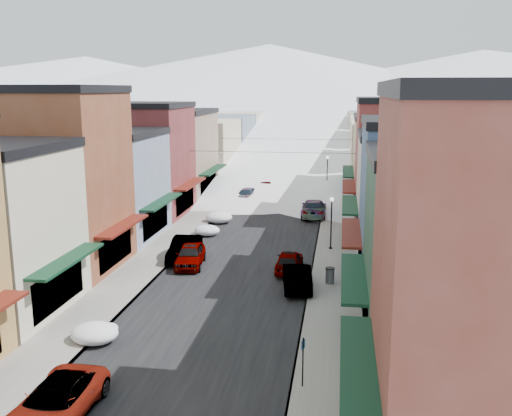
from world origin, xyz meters
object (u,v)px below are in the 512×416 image
(car_green_sedan, at_px, (297,276))
(trash_can, at_px, (330,275))
(car_white_suv, at_px, (56,402))
(car_silver_sedan, at_px, (190,255))
(car_dark_hatch, at_px, (185,249))
(streetlamp_near, at_px, (331,216))

(car_green_sedan, xyz_separation_m, trash_can, (2.03, 0.88, -0.12))
(car_white_suv, relative_size, trash_can, 5.14)
(car_silver_sedan, distance_m, car_dark_hatch, 1.60)
(car_silver_sedan, distance_m, streetlamp_near, 11.28)
(car_dark_hatch, bearing_deg, car_white_suv, -90.70)
(car_dark_hatch, distance_m, car_green_sedan, 9.91)
(car_silver_sedan, height_order, car_dark_hatch, car_dark_hatch)
(car_white_suv, distance_m, trash_can, 19.38)
(car_white_suv, bearing_deg, streetlamp_near, 69.19)
(car_dark_hatch, relative_size, car_green_sedan, 1.06)
(car_dark_hatch, relative_size, streetlamp_near, 1.24)
(car_dark_hatch, height_order, streetlamp_near, streetlamp_near)
(trash_can, xyz_separation_m, streetlamp_near, (-0.13, 8.08, 2.04))
(car_green_sedan, distance_m, trash_can, 2.21)
(car_white_suv, relative_size, car_green_sedan, 1.10)
(car_dark_hatch, height_order, trash_can, car_dark_hatch)
(car_dark_hatch, bearing_deg, trash_can, -23.79)
(streetlamp_near, bearing_deg, car_dark_hatch, -159.02)
(car_green_sedan, relative_size, streetlamp_near, 1.17)
(car_white_suv, distance_m, streetlamp_near, 26.69)
(car_dark_hatch, bearing_deg, streetlamp_near, 18.07)
(car_silver_sedan, bearing_deg, car_green_sedan, -31.07)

